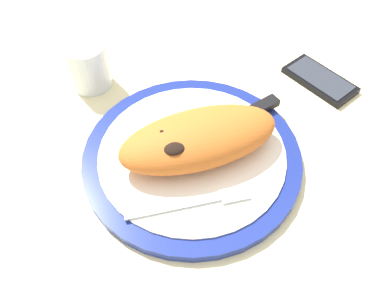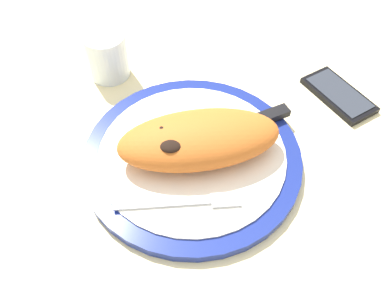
% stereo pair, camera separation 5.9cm
% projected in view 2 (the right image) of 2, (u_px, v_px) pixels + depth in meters
% --- Properties ---
extents(ground_plane, '(1.50, 1.50, 0.03)m').
position_uv_depth(ground_plane, '(192.00, 166.00, 0.63)').
color(ground_plane, beige).
extents(plate, '(0.33, 0.33, 0.02)m').
position_uv_depth(plate, '(192.00, 156.00, 0.61)').
color(plate, navy).
rests_on(plate, ground_plane).
extents(calzone, '(0.24, 0.13, 0.06)m').
position_uv_depth(calzone, '(199.00, 140.00, 0.58)').
color(calzone, '#C16023').
rests_on(calzone, plate).
extents(fork, '(0.17, 0.02, 0.00)m').
position_uv_depth(fork, '(190.00, 202.00, 0.55)').
color(fork, silver).
rests_on(fork, plate).
extents(knife, '(0.21, 0.10, 0.01)m').
position_uv_depth(knife, '(246.00, 125.00, 0.63)').
color(knife, silver).
rests_on(knife, plate).
extents(smartphone, '(0.12, 0.14, 0.01)m').
position_uv_depth(smartphone, '(339.00, 95.00, 0.70)').
color(smartphone, black).
rests_on(smartphone, ground_plane).
extents(water_glass, '(0.07, 0.07, 0.08)m').
position_uv_depth(water_glass, '(108.00, 58.00, 0.71)').
color(water_glass, silver).
rests_on(water_glass, ground_plane).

